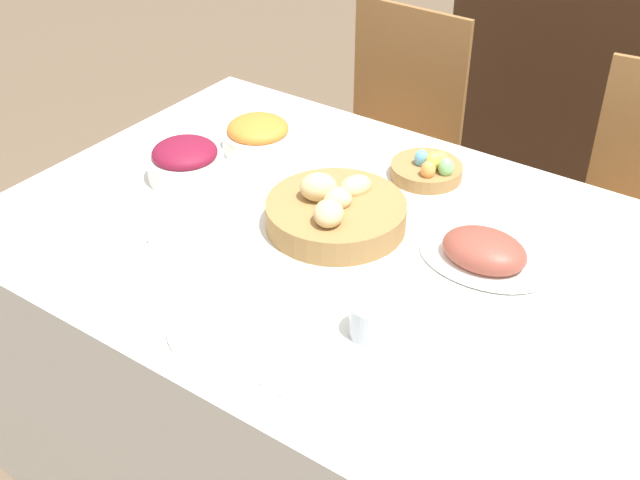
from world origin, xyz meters
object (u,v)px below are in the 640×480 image
(fork, at_px, (175,300))
(chair_far_left, at_px, (386,145))
(dinner_plate, at_px, (231,327))
(spoon, at_px, (307,365))
(ham_platter, at_px, (484,253))
(bread_basket, at_px, (335,211))
(knife, at_px, (293,358))
(egg_basket, at_px, (429,169))
(drinking_cup, at_px, (371,319))
(beet_salad_bowl, at_px, (184,162))
(butter_dish, at_px, (178,239))
(carrot_bowl, at_px, (258,135))
(sideboard, at_px, (624,88))

(fork, bearing_deg, chair_far_left, 105.09)
(dinner_plate, height_order, spoon, dinner_plate)
(chair_far_left, relative_size, spoon, 5.33)
(ham_platter, relative_size, fork, 1.61)
(bread_basket, relative_size, knife, 1.80)
(egg_basket, distance_m, knife, 0.72)
(ham_platter, height_order, fork, ham_platter)
(ham_platter, height_order, knife, ham_platter)
(spoon, bearing_deg, knife, 175.77)
(ham_platter, relative_size, drinking_cup, 3.44)
(bread_basket, relative_size, dinner_plate, 1.30)
(dinner_plate, xyz_separation_m, fork, (-0.15, 0.00, -0.00))
(chair_far_left, distance_m, spoon, 1.37)
(beet_salad_bowl, distance_m, drinking_cup, 0.72)
(ham_platter, height_order, butter_dish, ham_platter)
(chair_far_left, xyz_separation_m, bread_basket, (0.34, -0.82, 0.30))
(carrot_bowl, relative_size, fork, 1.07)
(butter_dish, bearing_deg, drinking_cup, -0.68)
(chair_far_left, relative_size, sideboard, 0.72)
(spoon, bearing_deg, drinking_cup, 66.73)
(sideboard, xyz_separation_m, dinner_plate, (-0.11, -2.20, 0.29))
(drinking_cup, bearing_deg, chair_far_left, 119.16)
(knife, bearing_deg, chair_far_left, 117.53)
(beet_salad_bowl, distance_m, spoon, 0.73)
(sideboard, relative_size, drinking_cup, 15.80)
(carrot_bowl, distance_m, fork, 0.65)
(chair_far_left, relative_size, fork, 5.33)
(sideboard, height_order, dinner_plate, sideboard)
(beet_salad_bowl, height_order, carrot_bowl, beet_salad_bowl)
(egg_basket, xyz_separation_m, ham_platter, (0.26, -0.25, 0.00))
(ham_platter, relative_size, knife, 1.61)
(beet_salad_bowl, bearing_deg, carrot_bowl, 76.96)
(sideboard, bearing_deg, beet_salad_bowl, -107.14)
(egg_basket, height_order, dinner_plate, egg_basket)
(beet_salad_bowl, height_order, knife, beet_salad_bowl)
(chair_far_left, bearing_deg, fork, -77.61)
(ham_platter, distance_m, drinking_cup, 0.34)
(beet_salad_bowl, bearing_deg, egg_basket, 35.07)
(bread_basket, height_order, fork, bread_basket)
(sideboard, height_order, spoon, sideboard)
(knife, bearing_deg, butter_dish, 165.07)
(dinner_plate, height_order, knife, dinner_plate)
(sideboard, height_order, ham_platter, sideboard)
(sideboard, relative_size, spoon, 7.41)
(carrot_bowl, relative_size, butter_dish, 1.67)
(chair_far_left, height_order, knife, chair_far_left)
(fork, xyz_separation_m, knife, (0.29, 0.00, 0.00))
(beet_salad_bowl, height_order, spoon, beet_salad_bowl)
(egg_basket, distance_m, carrot_bowl, 0.46)
(egg_basket, height_order, carrot_bowl, carrot_bowl)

